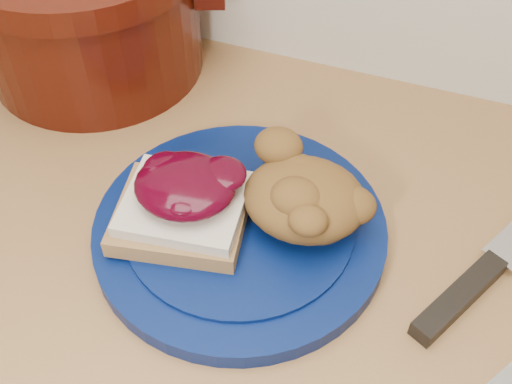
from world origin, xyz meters
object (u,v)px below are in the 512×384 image
(plate, at_px, (240,230))
(chef_knife, at_px, (486,271))
(dutch_oven, at_px, (88,8))
(pepper_grinder, at_px, (69,29))

(plate, height_order, chef_knife, plate)
(plate, height_order, dutch_oven, dutch_oven)
(dutch_oven, height_order, pepper_grinder, dutch_oven)
(chef_knife, relative_size, pepper_grinder, 2.21)
(plate, xyz_separation_m, chef_knife, (0.24, 0.03, -0.00))
(plate, bearing_deg, chef_knife, 8.16)
(plate, xyz_separation_m, pepper_grinder, (-0.29, 0.18, 0.06))
(plate, distance_m, chef_knife, 0.24)
(dutch_oven, bearing_deg, chef_knife, -18.42)
(dutch_oven, relative_size, pepper_grinder, 2.73)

